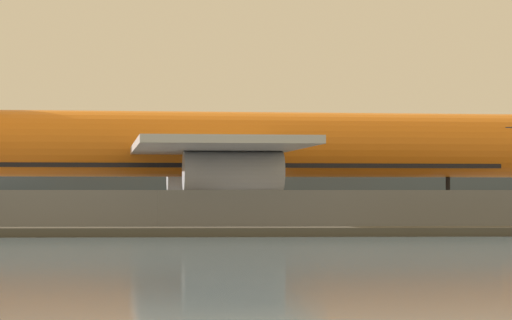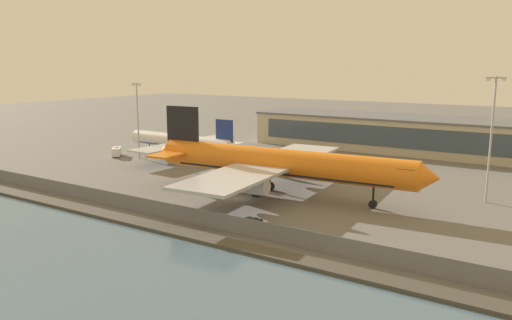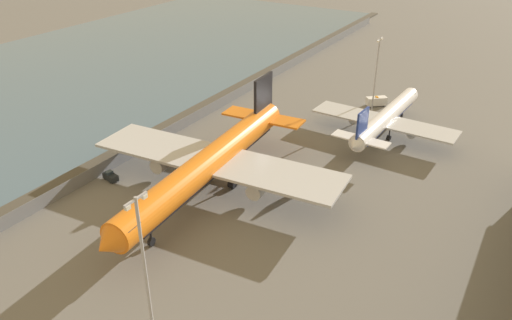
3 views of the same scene
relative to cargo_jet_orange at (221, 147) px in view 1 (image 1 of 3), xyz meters
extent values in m
plane|color=#66635E|center=(-4.31, -5.83, -6.03)|extent=(500.00, 500.00, 0.00)
cube|color=#474238|center=(-4.31, -26.33, -5.78)|extent=(320.00, 3.00, 0.50)
cube|color=slate|center=(-4.31, -21.83, -4.72)|extent=(280.00, 0.08, 2.61)
cylinder|color=slate|center=(-4.31, -21.83, -4.72)|extent=(0.10, 0.10, 2.61)
cylinder|color=orange|center=(0.86, 0.06, 0.22)|extent=(50.05, 8.83, 5.10)
cube|color=black|center=(0.86, 0.06, -1.18)|extent=(42.52, 7.25, 0.92)
cube|color=#B7BABF|center=(-2.52, 11.80, -0.42)|extent=(12.72, 24.66, 0.51)
cube|color=#B7BABF|center=(-0.73, -12.04, -0.42)|extent=(12.72, 24.66, 0.51)
cylinder|color=#B7BABF|center=(-0.89, 10.00, -2.07)|extent=(7.16, 3.32, 2.81)
cylinder|color=#B7BABF|center=(0.62, -10.02, -2.07)|extent=(7.16, 3.32, 2.81)
cylinder|color=black|center=(18.24, 1.37, -3.82)|extent=(0.36, 0.36, 2.98)
cylinder|color=black|center=(18.24, 1.37, -5.31)|extent=(1.47, 0.67, 1.43)
cylinder|color=black|center=(-2.82, 2.47, -3.82)|extent=(0.41, 0.41, 2.98)
cylinder|color=black|center=(-2.82, 2.47, -5.31)|extent=(1.72, 1.27, 1.64)
cylinder|color=black|center=(-2.42, -2.87, -3.82)|extent=(0.41, 0.41, 2.98)
cylinder|color=black|center=(-2.42, -2.87, -5.31)|extent=(1.72, 1.27, 1.64)
cube|color=#1E2328|center=(7.01, -18.83, -5.28)|extent=(2.24, 3.47, 1.11)
cube|color=#283847|center=(6.93, -19.22, -4.48)|extent=(1.49, 1.36, 0.50)
cylinder|color=black|center=(7.47, -19.94, -5.68)|extent=(0.36, 0.73, 0.70)
cylinder|color=black|center=(6.14, -19.66, -5.68)|extent=(0.36, 0.73, 0.70)
cylinder|color=black|center=(7.89, -18.01, -5.68)|extent=(0.36, 0.73, 0.70)
cylinder|color=black|center=(6.56, -17.72, -5.68)|extent=(0.36, 0.73, 0.70)
cube|color=#BCB299|center=(14.42, 61.84, -1.47)|extent=(103.93, 19.54, 9.12)
cube|color=#3D4C5B|center=(14.42, 51.99, -1.01)|extent=(95.61, 0.16, 5.47)
cube|color=#5B5E63|center=(14.42, 61.84, 3.34)|extent=(104.53, 20.14, 0.50)
camera|label=1|loc=(-2.34, -94.58, -3.61)|focal=85.00mm
camera|label=2|loc=(45.74, -77.54, 17.73)|focal=35.00mm
camera|label=3|loc=(63.14, 47.46, 42.28)|focal=35.00mm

